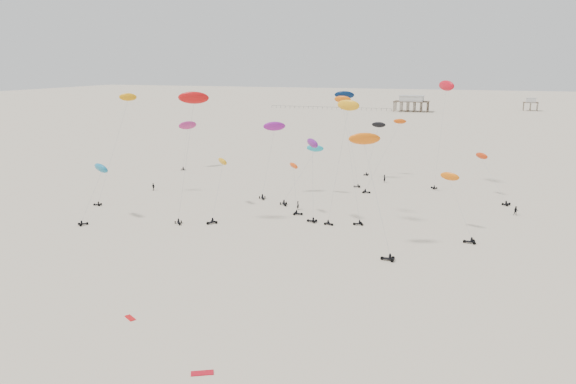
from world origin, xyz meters
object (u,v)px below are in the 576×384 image
at_px(pavilion_main, 411,105).
at_px(rig_9, 122,119).
at_px(rig_0, 305,166).
at_px(pavilion_small, 530,105).
at_px(rig_4, 272,140).
at_px(spectator_0, 298,209).

relative_size(pavilion_main, rig_9, 0.86).
xyz_separation_m(rig_0, rig_9, (-39.11, -11.35, 10.29)).
relative_size(pavilion_small, rig_4, 0.53).
bearing_deg(pavilion_main, pavilion_small, 23.20).
distance_m(rig_4, spectator_0, 19.42).
xyz_separation_m(pavilion_small, rig_4, (-72.54, -266.80, 9.02)).
xyz_separation_m(pavilion_small, spectator_0, (-62.69, -277.91, -3.49)).
bearing_deg(pavilion_main, spectator_0, -88.31).
height_order(rig_0, spectator_0, rig_0).
bearing_deg(pavilion_small, rig_9, -110.41).
relative_size(rig_0, rig_9, 0.65).
bearing_deg(spectator_0, rig_4, 2.44).
height_order(pavilion_main, rig_9, rig_9).
height_order(pavilion_main, pavilion_small, pavilion_main).
bearing_deg(pavilion_main, rig_0, -88.69).
bearing_deg(rig_4, spectator_0, 103.24).
distance_m(pavilion_small, rig_9, 297.67).
relative_size(pavilion_main, rig_0, 1.32).
xyz_separation_m(pavilion_main, rig_4, (-2.54, -236.80, 8.29)).
height_order(rig_9, spectator_0, rig_9).
relative_size(pavilion_main, pavilion_small, 2.33).
relative_size(pavilion_main, rig_4, 1.25).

